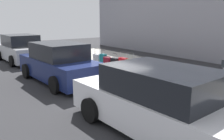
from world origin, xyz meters
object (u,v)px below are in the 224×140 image
parked_car_white_0 (161,103)px  suitcase_maroon_9 (108,64)px  suitcase_red_0 (192,84)px  suitcase_black_8 (115,65)px  suitcase_teal_3 (159,76)px  parked_car_navy_1 (59,64)px  parking_meter (223,75)px  suitcase_maroon_2 (168,78)px  suitcase_teal_10 (103,61)px  suitcase_navy_5 (141,71)px  bollard_post (80,57)px  fire_hydrant (89,56)px  parked_car_silver_2 (21,49)px  suitcase_olive_6 (131,68)px  suitcase_red_7 (123,66)px  suitcase_black_1 (180,82)px  suitcase_silver_11 (97,60)px  suitcase_silver_4 (148,76)px

parked_car_white_0 → suitcase_maroon_9: bearing=-24.0°
suitcase_red_0 → suitcase_black_8: (4.07, 0.06, -0.04)m
suitcase_teal_3 → parked_car_navy_1: parked_car_navy_1 is taller
parking_meter → parked_car_white_0: bearing=92.1°
suitcase_maroon_2 → suitcase_teal_10: 4.17m
parking_meter → parked_car_navy_1: (5.52, 2.81, -0.21)m
suitcase_navy_5 → suitcase_teal_10: size_ratio=1.02×
suitcase_teal_3 → parked_car_white_0: parked_car_white_0 is taller
suitcase_red_0 → bollard_post: size_ratio=1.39×
parked_car_navy_1 → suitcase_navy_5: bearing=-130.4°
suitcase_maroon_9 → fire_hydrant: (1.93, -0.07, 0.12)m
suitcase_maroon_2 → parked_car_silver_2: parked_car_silver_2 is taller
suitcase_teal_10 → suitcase_olive_6: bearing=178.8°
suitcase_maroon_9 → parking_meter: 5.52m
suitcase_teal_3 → suitcase_maroon_9: bearing=1.4°
suitcase_maroon_2 → suitcase_olive_6: bearing=0.9°
suitcase_red_7 → suitcase_olive_6: bearing=177.0°
suitcase_black_1 → suitcase_teal_3: size_ratio=0.92×
parked_car_navy_1 → parking_meter: bearing=-153.0°
suitcase_silver_11 → suitcase_black_8: bearing=177.4°
fire_hydrant → suitcase_red_0: bearing=180.0°
suitcase_silver_4 → suitcase_teal_10: 3.25m
parked_car_silver_2 → parking_meter: bearing=-165.9°
suitcase_silver_11 → parked_car_silver_2: 5.32m
parked_car_white_0 → parking_meter: bearing=-87.9°
suitcase_silver_4 → suitcase_black_8: suitcase_black_8 is taller
suitcase_navy_5 → suitcase_black_8: (1.62, 0.10, -0.02)m
suitcase_olive_6 → suitcase_black_8: 1.07m
bollard_post → parked_car_silver_2: 3.93m
suitcase_navy_5 → suitcase_red_7: suitcase_red_7 is taller
suitcase_red_0 → suitcase_navy_5: bearing=-0.9°
suitcase_black_1 → suitcase_teal_10: bearing=0.6°
parking_meter → parked_car_silver_2: (11.20, 2.81, -0.20)m
suitcase_navy_5 → suitcase_silver_11: bearing=0.4°
suitcase_silver_11 → parked_car_white_0: parked_car_white_0 is taller
suitcase_black_1 → suitcase_red_7: (3.03, 0.07, 0.06)m
suitcase_olive_6 → parked_car_silver_2: (7.33, 2.52, 0.25)m
suitcase_red_7 → suitcase_black_8: 0.54m
suitcase_black_1 → parked_car_silver_2: 10.18m
suitcase_olive_6 → suitcase_red_7: bearing=-3.0°
suitcase_black_1 → suitcase_navy_5: size_ratio=0.94×
parked_car_white_0 → parked_car_navy_1: bearing=-0.0°
suitcase_olive_6 → suitcase_silver_11: 2.69m
suitcase_red_0 → parked_car_navy_1: size_ratio=0.21×
suitcase_navy_5 → parked_car_silver_2: size_ratio=0.22×
suitcase_silver_4 → fire_hydrant: bearing=-0.8°
suitcase_maroon_9 → parked_car_white_0: parked_car_white_0 is taller
parked_car_white_0 → suitcase_olive_6: bearing=-32.4°
suitcase_silver_4 → suitcase_navy_5: 0.56m
suitcase_navy_5 → suitcase_red_7: (1.08, 0.04, 0.02)m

